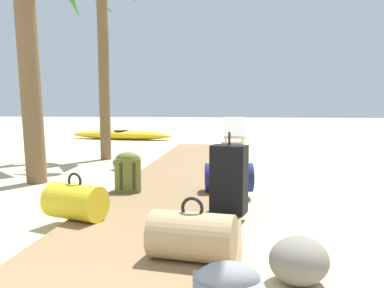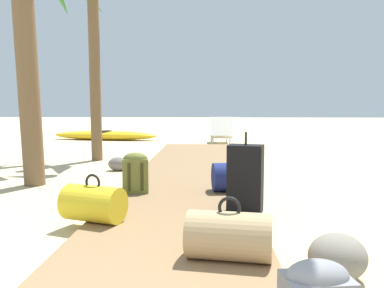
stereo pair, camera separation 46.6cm
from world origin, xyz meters
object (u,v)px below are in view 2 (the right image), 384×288
duffel_bag_tan (229,236)px  duffel_bag_navy (236,177)px  lounge_chair (220,133)px  suitcase_black (245,179)px  kayak (105,135)px  duffel_bag_yellow (93,203)px  backpack_olive (135,172)px

duffel_bag_tan → duffel_bag_navy: bearing=85.1°
duffel_bag_navy → duffel_bag_tan: size_ratio=0.98×
duffel_bag_navy → lounge_chair: (-0.02, 6.74, 0.07)m
suitcase_black → kayak: 9.82m
duffel_bag_navy → kayak: 8.88m
suitcase_black → duffel_bag_tan: 1.33m
lounge_chair → duffel_bag_navy: bearing=-89.8°
duffel_bag_yellow → kayak: bearing=103.8°
duffel_bag_tan → lounge_chair: 9.05m
duffel_bag_navy → kayak: (-3.74, 8.06, -0.11)m
duffel_bag_navy → duffel_bag_yellow: bearing=-135.3°
duffel_bag_navy → backpack_olive: size_ratio=1.26×
suitcase_black → kayak: bearing=112.6°
backpack_olive → duffel_bag_navy: bearing=6.3°
suitcase_black → duffel_bag_tan: suitcase_black is taller
lounge_chair → kayak: bearing=160.6°
duffel_bag_yellow → duffel_bag_tan: (1.23, -0.90, 0.00)m
duffel_bag_yellow → suitcase_black: (1.45, 0.40, 0.17)m
suitcase_black → backpack_olive: size_ratio=1.63×
duffel_bag_yellow → kayak: 9.75m
duffel_bag_navy → backpack_olive: backpack_olive is taller
lounge_chair → kayak: lounge_chair is taller
duffel_bag_navy → duffel_bag_tan: duffel_bag_navy is taller
duffel_bag_yellow → duffel_bag_tan: duffel_bag_tan is taller
duffel_bag_tan → backpack_olive: bearing=116.0°
duffel_bag_yellow → suitcase_black: size_ratio=0.78×
suitcase_black → kayak: suitcase_black is taller
duffel_bag_yellow → duffel_bag_navy: (1.42, 1.41, 0.01)m
backpack_olive → duffel_bag_tan: bearing=-64.0°
duffel_bag_tan → kayak: duffel_bag_tan is taller
duffel_bag_tan → kayak: (-3.55, 10.36, -0.11)m
kayak → backpack_olive: bearing=-73.1°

